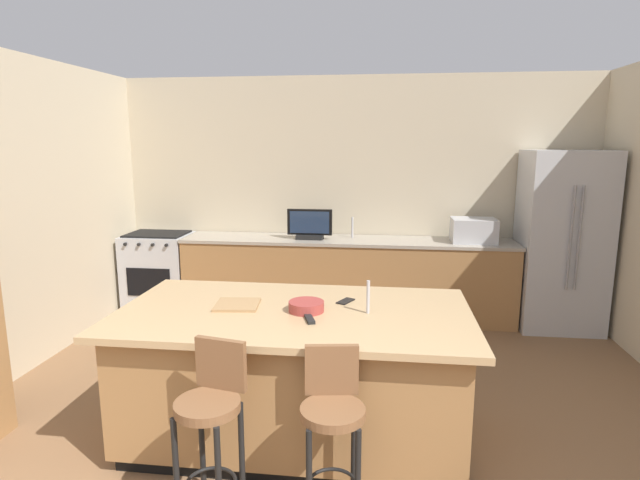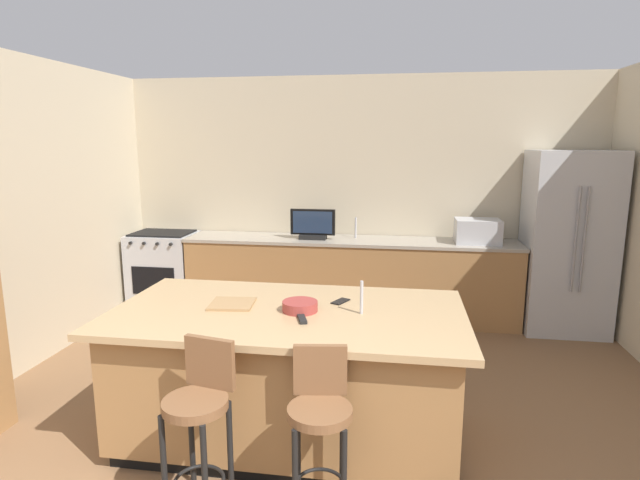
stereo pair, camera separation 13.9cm
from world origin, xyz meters
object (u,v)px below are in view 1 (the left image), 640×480
at_px(kitchen_island, 294,374).
at_px(refrigerator, 561,241).
at_px(bar_stool_right, 332,423).
at_px(tv_remote, 309,319).
at_px(fruit_bowl, 306,306).
at_px(cutting_board, 237,305).
at_px(range_oven, 159,271).
at_px(tv_monitor, 310,225).
at_px(cell_phone, 346,301).
at_px(microwave, 473,230).
at_px(bar_stool_left, 211,419).

distance_m(kitchen_island, refrigerator, 3.58).
relative_size(bar_stool_right, tv_remote, 5.64).
bearing_deg(fruit_bowl, kitchen_island, 172.74).
relative_size(kitchen_island, refrigerator, 1.21).
xyz_separation_m(fruit_bowl, cutting_board, (-0.48, 0.05, -0.02)).
distance_m(range_oven, tv_monitor, 1.96).
height_order(tv_monitor, cutting_board, tv_monitor).
bearing_deg(range_oven, refrigerator, -0.60).
xyz_separation_m(kitchen_island, cutting_board, (-0.40, 0.04, 0.46)).
distance_m(refrigerator, fruit_bowl, 3.49).
xyz_separation_m(kitchen_island, cell_phone, (0.33, 0.22, 0.46)).
distance_m(microwave, tv_remote, 3.10).
distance_m(range_oven, fruit_bowl, 3.42).
height_order(refrigerator, tv_remote, refrigerator).
distance_m(microwave, bar_stool_left, 3.91).
relative_size(refrigerator, cutting_board, 6.68).
relative_size(kitchen_island, cutting_board, 8.05).
bearing_deg(bar_stool_left, kitchen_island, 82.96).
xyz_separation_m(refrigerator, fruit_bowl, (-2.41, -2.52, -0.01)).
bearing_deg(bar_stool_left, tv_monitor, 101.15).
bearing_deg(microwave, range_oven, -179.98).
relative_size(refrigerator, tv_monitor, 3.78).
xyz_separation_m(tv_monitor, cell_phone, (0.58, -2.28, -0.16)).
bearing_deg(bar_stool_left, cutting_board, 108.72).
relative_size(refrigerator, bar_stool_right, 2.03).
relative_size(bar_stool_right, cutting_board, 3.30).
xyz_separation_m(bar_stool_left, bar_stool_right, (0.62, 0.09, -0.03)).
height_order(microwave, tv_monitor, tv_monitor).
xyz_separation_m(range_oven, tv_monitor, (1.86, -0.05, 0.61)).
bearing_deg(microwave, bar_stool_right, -110.51).
xyz_separation_m(refrigerator, bar_stool_left, (-2.79, -3.36, -0.37)).
bearing_deg(refrigerator, tv_monitor, -179.95).
bearing_deg(kitchen_island, cutting_board, 174.34).
bearing_deg(tv_remote, tv_monitor, 79.35).
distance_m(bar_stool_left, cutting_board, 0.95).
relative_size(range_oven, bar_stool_left, 0.95).
relative_size(fruit_bowl, cell_phone, 1.56).
relative_size(tv_monitor, fruit_bowl, 2.19).
distance_m(range_oven, cutting_board, 3.08).
distance_m(tv_monitor, cutting_board, 2.48).
bearing_deg(refrigerator, range_oven, 179.40).
relative_size(microwave, cutting_board, 1.65).
height_order(microwave, cell_phone, microwave).
bearing_deg(cutting_board, bar_stool_left, -83.00).
xyz_separation_m(bar_stool_right, fruit_bowl, (-0.25, 0.75, 0.38)).
bearing_deg(cell_phone, cutting_board, -139.28).
distance_m(range_oven, bar_stool_left, 3.87).
bearing_deg(fruit_bowl, bar_stool_left, -114.06).
bearing_deg(bar_stool_right, refrigerator, 48.43).
relative_size(refrigerator, range_oven, 2.05).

